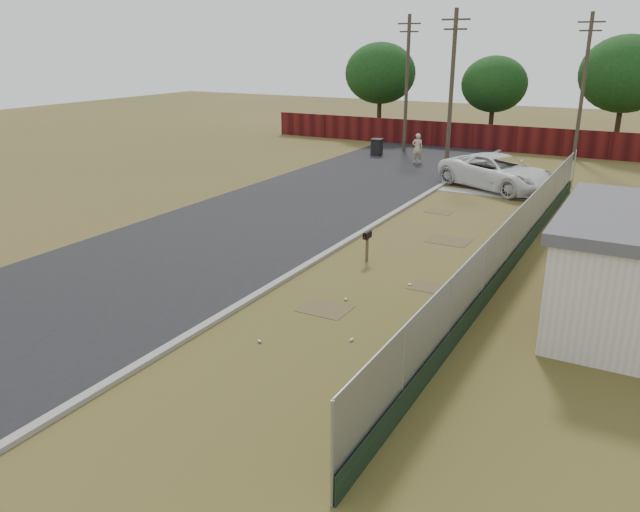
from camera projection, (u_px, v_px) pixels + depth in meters
The scene contains 12 objects.
ground at pixel (414, 262), 21.54m from camera, with size 120.00×120.00×0.00m, color brown.
street at pixel (343, 194), 31.29m from camera, with size 15.10×60.00×0.12m.
chainlink_fence at pixel (514, 246), 20.72m from camera, with size 0.10×27.06×2.02m.
privacy_fence at pixel (459, 135), 44.73m from camera, with size 30.00×0.12×1.80m, color #4F1110.
utility_poles at pixel (479, 85), 38.84m from camera, with size 12.60×8.24×9.00m.
horizon_trees at pixel (563, 86), 39.21m from camera, with size 33.32×31.94×7.78m.
fire_hydrant at pixel (379, 389), 12.80m from camera, with size 0.47×0.47×0.92m.
mailbox at pixel (367, 238), 21.38m from camera, with size 0.17×0.46×1.07m.
pickup_truck at pixel (498, 172), 32.05m from camera, with size 2.94×6.37×1.77m, color silver.
pedestrian at pixel (417, 148), 39.12m from camera, with size 0.67×0.44×1.85m, color #C4B28F.
trash_bin at pixel (377, 147), 41.92m from camera, with size 0.77×0.79×1.11m.
scattered_litter at pixel (346, 314), 17.33m from camera, with size 2.09×5.60×0.07m.
Camera 1 is at (6.92, -19.37, 7.17)m, focal length 35.00 mm.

